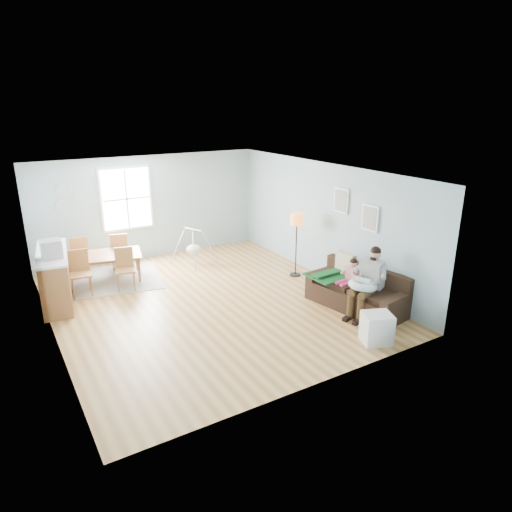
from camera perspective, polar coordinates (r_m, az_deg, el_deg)
room at (r=8.96m, az=-6.46°, el=8.54°), size 8.40×9.40×3.90m
window at (r=12.11m, az=-15.91°, el=6.90°), size 1.32×0.08×1.62m
pictures at (r=9.85m, az=12.28°, el=5.78°), size 0.05×1.34×0.74m
wall_plates at (r=11.81m, az=-22.58°, el=6.78°), size 0.67×0.02×0.66m
sofa at (r=9.51m, az=12.66°, el=-4.62°), size 1.20×2.15×0.82m
green_throw at (r=9.75m, az=9.32°, el=-2.34°), size 0.96×0.79×0.04m
beige_pillow at (r=9.81m, az=11.13°, el=-0.96°), size 0.18×0.49×0.48m
father at (r=9.10m, az=13.82°, el=-2.92°), size 1.01×0.63×1.34m
nursing_pillow at (r=9.01m, az=13.20°, el=-3.57°), size 0.62×0.61×0.23m
infant at (r=9.00m, az=13.03°, el=-3.01°), size 0.25×0.39×0.14m
toddler at (r=9.41m, az=11.63°, el=-2.20°), size 0.50×0.25×0.78m
floor_lamp at (r=10.71m, az=5.11°, el=3.96°), size 0.31×0.31×1.53m
storage_cube at (r=8.26m, az=14.81°, el=-8.71°), size 0.61×0.58×0.54m
rug at (r=11.30m, az=-18.49°, el=-2.91°), size 2.89×2.40×0.01m
dining_table at (r=11.19m, az=-18.65°, el=-1.44°), size 1.97×1.38×0.63m
chair_sw at (r=10.52m, az=-21.18°, el=-1.58°), size 0.49×0.49×0.98m
chair_se at (r=10.54m, az=-16.08°, el=-1.18°), size 0.51×0.51×0.93m
chair_nw at (r=11.73m, az=-21.16°, el=0.37°), size 0.49×0.49×0.96m
chair_ne at (r=11.74m, az=-16.69°, el=0.86°), size 0.52×0.52×0.95m
counter at (r=10.29m, az=-23.82°, el=-2.41°), size 0.84×2.03×1.10m
monitor at (r=9.71m, az=-24.26°, el=0.83°), size 0.37×0.35×0.35m
baby_swing at (r=11.80m, az=-7.80°, el=0.94°), size 1.20×1.21×0.93m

